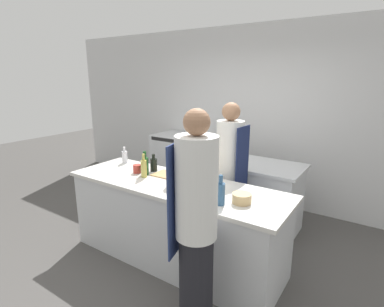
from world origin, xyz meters
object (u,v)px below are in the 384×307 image
Objects in this scene: cup at (137,169)px; bottle_sauce at (125,156)px; oven_range at (180,163)px; bottle_cooking_oil at (220,193)px; chef_at_prep_near at (196,226)px; bottle_wine at (171,178)px; bowl_prep_small at (242,198)px; chef_at_stove at (229,175)px; bowl_mixing_large at (200,178)px; stockpot at (205,148)px; bottle_vinegar at (145,165)px; bottle_water at (154,164)px; bottle_olive_oil at (144,168)px.

bottle_sauce is at bearing 153.34° from cup.
cup is (0.62, -1.71, 0.45)m from oven_range.
bottle_cooking_oil is (1.87, -1.97, 0.51)m from oven_range.
bottle_wine is (-0.68, 0.58, 0.08)m from chef_at_prep_near.
chef_at_prep_near is 0.61m from bowl_prep_small.
oven_range is 1.91m from chef_at_stove.
stockpot reaches higher than bowl_mixing_large.
bottle_cooking_oil is (-0.04, 0.46, 0.10)m from chef_at_prep_near.
bottle_wine reaches higher than bowl_mixing_large.
cup is (-1.29, 0.71, 0.04)m from chef_at_prep_near.
bottle_wine is (0.48, -0.14, -0.02)m from bottle_vinegar.
bottle_water is at bearing 167.98° from bowl_prep_small.
chef_at_prep_near is at bearing 18.61° from chef_at_stove.
stockpot is (0.13, 0.99, 0.02)m from bottle_water.
bottle_water is 0.20m from cup.
chef_at_prep_near is (1.91, -2.42, 0.41)m from oven_range.
bottle_cooking_oil is at bearing -15.59° from bottle_sauce.
bottle_cooking_oil reaches higher than bowl_mixing_large.
bottle_sauce is at bearing 173.90° from bottle_water.
bottle_wine is at bearing -115.63° from bowl_mixing_large.
bottle_olive_oil is 0.98× the size of bottle_vinegar.
bottle_vinegar reaches higher than bottle_water.
bottle_sauce is 1.86m from bowl_prep_small.
chef_at_prep_near is 1.96m from bottle_sauce.
bottle_vinegar reaches higher than stockpot.
bottle_olive_oil is at bearing 178.02° from bowl_prep_small.
bottle_sauce is at bearing 178.50° from bowl_mixing_large.
oven_range is 10.53× the size of cup.
chef_at_prep_near is 2.13m from stockpot.
bowl_prep_small is (0.64, -0.30, 0.01)m from bowl_mixing_large.
chef_at_prep_near is at bearing -40.13° from bottle_wine.
stockpot is at bearing 15.67° from chef_at_prep_near.
bowl_mixing_large is 0.78m from cup.
bottle_sauce reaches higher than stockpot.
bottle_sauce is 0.56m from bottle_water.
bottle_wine is at bearing -30.96° from bottle_water.
bottle_cooking_oil is at bearing -54.29° from stockpot.
bottle_cooking_oil reaches higher than stockpot.
cup is (-0.12, -0.00, -0.06)m from bottle_vinegar.
bottle_sauce reaches higher than cup.
bottle_water is at bearing -177.52° from bowl_mixing_large.
chef_at_stove is at bearing 123.98° from bowl_prep_small.
bottle_cooking_oil is at bearing 24.15° from chef_at_stove.
bottle_water is 1.21× the size of bowl_prep_small.
bottle_sauce is at bearing 48.02° from chef_at_prep_near.
chef_at_prep_near is 1.37m from bottle_vinegar.
oven_range is 2.76m from bowl_prep_small.
bottle_wine is (1.23, -1.85, 0.49)m from oven_range.
bottle_vinegar is 1.29× the size of bottle_sauce.
stockpot reaches higher than oven_range.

